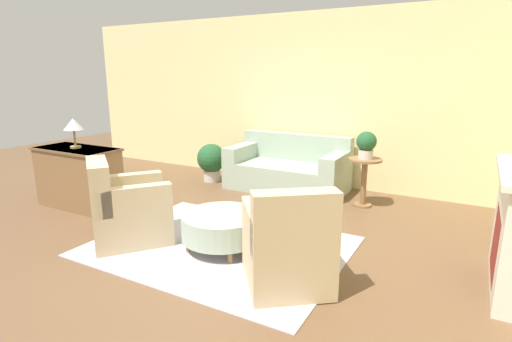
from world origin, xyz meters
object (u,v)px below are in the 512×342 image
armchair_left (125,211)px  table_lamp (73,125)px  ottoman_table (222,226)px  couch (288,170)px  side_table (364,175)px  dresser (79,176)px  potted_plant_floor (211,160)px  armchair_right (288,247)px  potted_plant_on_side_table (366,144)px

armchair_left → table_lamp: 1.81m
ottoman_table → couch: bearing=98.2°
couch → side_table: bearing=-12.7°
dresser → potted_plant_floor: dresser is taller
ottoman_table → side_table: size_ratio=1.26×
potted_plant_floor → table_lamp: (-0.84, -2.01, 0.78)m
couch → ottoman_table: size_ratio=2.18×
armchair_right → couch: bearing=114.5°
couch → table_lamp: size_ratio=4.59×
armchair_left → ottoman_table: size_ratio=1.23×
armchair_left → dresser: 1.63m
armchair_left → ottoman_table: armchair_left is taller
couch → potted_plant_on_side_table: potted_plant_on_side_table is taller
potted_plant_on_side_table → table_lamp: 4.01m
side_table → potted_plant_floor: (-2.66, 0.08, -0.09)m
potted_plant_on_side_table → table_lamp: table_lamp is taller
table_lamp → side_table: bearing=28.8°
ottoman_table → potted_plant_on_side_table: 2.44m
potted_plant_floor → table_lamp: table_lamp is taller
couch → side_table: 1.34m
side_table → potted_plant_floor: side_table is taller
armchair_left → table_lamp: bearing=159.0°
side_table → potted_plant_on_side_table: size_ratio=1.82×
couch → dresser: 3.14m
armchair_right → ottoman_table: bearing=158.7°
potted_plant_on_side_table → couch: bearing=167.3°
dresser → potted_plant_floor: size_ratio=1.87×
ottoman_table → armchair_right: bearing=-21.3°
couch → armchair_left: bearing=-103.7°
armchair_left → armchair_right: (1.97, 0.00, 0.00)m
potted_plant_on_side_table → potted_plant_floor: potted_plant_on_side_table is taller
ottoman_table → potted_plant_floor: (-1.72, 2.23, 0.11)m
couch → table_lamp: bearing=-134.8°
armchair_right → dresser: armchair_right is taller
dresser → armchair_left: bearing=-21.0°
armchair_left → potted_plant_on_side_table: size_ratio=2.82×
couch → table_lamp: table_lamp is taller
armchair_left → side_table: (1.99, 2.52, 0.09)m
table_lamp → armchair_right: bearing=-9.5°
armchair_right → ottoman_table: 1.00m
dresser → side_table: bearing=28.8°
table_lamp → dresser: bearing=-3.6°
potted_plant_floor → armchair_left: bearing=-75.4°
couch → armchair_right: armchair_right is taller
armchair_right → potted_plant_on_side_table: size_ratio=2.82×
armchair_right → dresser: (-3.49, 0.59, 0.07)m
ottoman_table → potted_plant_on_side_table: (0.95, 2.15, 0.63)m
armchair_left → table_lamp: (-1.52, 0.59, 0.78)m
couch → side_table: size_ratio=2.74×
potted_plant_on_side_table → side_table: bearing=0.0°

